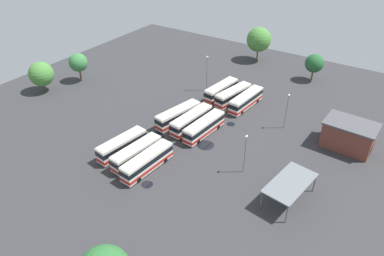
{
  "coord_description": "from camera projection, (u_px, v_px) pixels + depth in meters",
  "views": [
    {
      "loc": [
        -55.1,
        -36.79,
        43.12
      ],
      "look_at": [
        -1.78,
        -1.64,
        1.57
      ],
      "focal_mm": 33.59,
      "sensor_mm": 36.0,
      "label": 1
    }
  ],
  "objects": [
    {
      "name": "ground_plane",
      "position": [
        190.0,
        128.0,
        79.05
      ],
      "size": [
        109.85,
        109.85,
        0.0
      ],
      "primitive_type": "plane",
      "color": "#333335"
    },
    {
      "name": "bus_row0_slot0",
      "position": [
        147.0,
        161.0,
        66.11
      ],
      "size": [
        11.71,
        3.51,
        3.58
      ],
      "color": "silver",
      "rests_on": "ground_plane"
    },
    {
      "name": "bus_row0_slot1",
      "position": [
        137.0,
        153.0,
        68.26
      ],
      "size": [
        11.3,
        3.79,
        3.58
      ],
      "color": "silver",
      "rests_on": "ground_plane"
    },
    {
      "name": "bus_row0_slot2",
      "position": [
        122.0,
        145.0,
        70.39
      ],
      "size": [
        11.03,
        4.04,
        3.58
      ],
      "color": "silver",
      "rests_on": "ground_plane"
    },
    {
      "name": "bus_row1_slot0",
      "position": [
        204.0,
        127.0,
        76.0
      ],
      "size": [
        11.68,
        3.62,
        3.58
      ],
      "color": "silver",
      "rests_on": "ground_plane"
    },
    {
      "name": "bus_row1_slot1",
      "position": [
        191.0,
        120.0,
        78.21
      ],
      "size": [
        11.88,
        3.75,
        3.58
      ],
      "color": "silver",
      "rests_on": "ground_plane"
    },
    {
      "name": "bus_row1_slot2",
      "position": [
        178.0,
        115.0,
        80.01
      ],
      "size": [
        11.97,
        4.91,
        3.58
      ],
      "color": "silver",
      "rests_on": "ground_plane"
    },
    {
      "name": "bus_row2_slot0",
      "position": [
        246.0,
        100.0,
        85.88
      ],
      "size": [
        11.79,
        3.66,
        3.58
      ],
      "color": "silver",
      "rests_on": "ground_plane"
    },
    {
      "name": "bus_row2_slot1",
      "position": [
        233.0,
        95.0,
        88.02
      ],
      "size": [
        11.46,
        4.78,
        3.58
      ],
      "color": "silver",
      "rests_on": "ground_plane"
    },
    {
      "name": "bus_row2_slot2",
      "position": [
        221.0,
        90.0,
        90.23
      ],
      "size": [
        11.17,
        3.91,
        3.58
      ],
      "color": "silver",
      "rests_on": "ground_plane"
    },
    {
      "name": "depot_building",
      "position": [
        349.0,
        135.0,
        71.71
      ],
      "size": [
        7.13,
        10.24,
        5.64
      ],
      "color": "brown",
      "rests_on": "ground_plane"
    },
    {
      "name": "maintenance_shelter",
      "position": [
        290.0,
        183.0,
        58.55
      ],
      "size": [
        10.74,
        6.58,
        3.83
      ],
      "color": "slate",
      "rests_on": "ground_plane"
    },
    {
      "name": "lamp_post_far_corner",
      "position": [
        207.0,
        72.0,
        91.42
      ],
      "size": [
        0.56,
        0.28,
        9.46
      ],
      "color": "slate",
      "rests_on": "ground_plane"
    },
    {
      "name": "lamp_post_near_entrance",
      "position": [
        245.0,
        153.0,
        64.15
      ],
      "size": [
        0.56,
        0.28,
        8.06
      ],
      "color": "slate",
      "rests_on": "ground_plane"
    },
    {
      "name": "lamp_post_by_building",
      "position": [
        287.0,
        110.0,
        76.69
      ],
      "size": [
        0.56,
        0.28,
        8.2
      ],
      "color": "slate",
      "rests_on": "ground_plane"
    },
    {
      "name": "tree_south_edge",
      "position": [
        41.0,
        74.0,
        91.22
      ],
      "size": [
        6.26,
        6.26,
        8.03
      ],
      "color": "brown",
      "rests_on": "ground_plane"
    },
    {
      "name": "tree_northwest",
      "position": [
        259.0,
        40.0,
        107.87
      ],
      "size": [
        7.31,
        7.31,
        10.28
      ],
      "color": "brown",
      "rests_on": "ground_plane"
    },
    {
      "name": "tree_east_edge",
      "position": [
        78.0,
        63.0,
        96.17
      ],
      "size": [
        4.98,
        4.98,
        7.9
      ],
      "color": "brown",
      "rests_on": "ground_plane"
    },
    {
      "name": "tree_northeast",
      "position": [
        314.0,
        63.0,
        96.72
      ],
      "size": [
        5.0,
        5.0,
        7.52
      ],
      "color": "brown",
      "rests_on": "ground_plane"
    },
    {
      "name": "puddle_front_lane",
      "position": [
        147.0,
        184.0,
        63.65
      ],
      "size": [
        2.12,
        2.12,
        0.01
      ],
      "primitive_type": "cylinder",
      "color": "black",
      "rests_on": "ground_plane"
    },
    {
      "name": "puddle_centre_drain",
      "position": [
        205.0,
        145.0,
        73.63
      ],
      "size": [
        3.53,
        3.53,
        0.01
      ],
      "primitive_type": "cylinder",
      "color": "black",
      "rests_on": "ground_plane"
    },
    {
      "name": "puddle_between_rows",
      "position": [
        231.0,
        124.0,
        80.41
      ],
      "size": [
        1.92,
        1.92,
        0.01
      ],
      "primitive_type": "cylinder",
      "color": "black",
      "rests_on": "ground_plane"
    },
    {
      "name": "puddle_near_shelter",
      "position": [
        156.0,
        137.0,
        76.11
      ],
      "size": [
        3.73,
        3.73,
        0.01
      ],
      "primitive_type": "cylinder",
      "color": "black",
      "rests_on": "ground_plane"
    }
  ]
}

